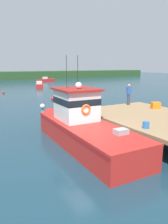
% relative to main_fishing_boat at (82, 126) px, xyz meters
% --- Properties ---
extents(ground_plane, '(200.00, 200.00, 0.00)m').
position_rel_main_fishing_boat_xyz_m(ground_plane, '(-0.22, -1.05, -1.01)').
color(ground_plane, '#193847').
extents(dock, '(6.00, 9.00, 1.20)m').
position_rel_main_fishing_boat_xyz_m(dock, '(4.58, -1.05, 0.07)').
color(dock, '#4C3D2D').
rests_on(dock, ground).
extents(main_fishing_boat, '(2.78, 9.85, 4.80)m').
position_rel_main_fishing_boat_xyz_m(main_fishing_boat, '(0.00, 0.00, 0.00)').
color(main_fishing_boat, red).
rests_on(main_fishing_boat, ground).
extents(crate_single_far, '(0.72, 0.63, 0.47)m').
position_rel_main_fishing_boat_xyz_m(crate_single_far, '(6.47, 0.67, 0.43)').
color(crate_single_far, orange).
rests_on(crate_single_far, dock).
extents(bait_bucket, '(0.32, 0.32, 0.34)m').
position_rel_main_fishing_boat_xyz_m(bait_bucket, '(2.16, -2.62, 0.36)').
color(bait_bucket, '#2866B2').
rests_on(bait_bucket, dock).
extents(deckhand_by_the_boat, '(0.36, 0.22, 1.63)m').
position_rel_main_fishing_boat_xyz_m(deckhand_by_the_boat, '(5.84, 2.86, 1.05)').
color(deckhand_by_the_boat, '#383842').
rests_on(deckhand_by_the_boat, dock).
extents(moored_boat_far_right, '(5.05, 1.81, 1.26)m').
position_rel_main_fishing_boat_xyz_m(moored_boat_far_right, '(15.18, 46.51, -0.57)').
color(moored_boat_far_right, red).
rests_on(moored_boat_far_right, ground).
extents(moored_boat_outer_mooring, '(2.45, 5.09, 1.28)m').
position_rel_main_fishing_boat_xyz_m(moored_boat_outer_mooring, '(8.19, 31.53, -0.57)').
color(moored_boat_outer_mooring, red).
rests_on(moored_boat_outer_mooring, ground).
extents(mooring_buoy_inshore, '(0.43, 0.43, 0.43)m').
position_rel_main_fishing_boat_xyz_m(mooring_buoy_inshore, '(4.42, 15.21, -0.79)').
color(mooring_buoy_inshore, red).
rests_on(mooring_buoy_inshore, ground).
extents(mooring_buoy_outer, '(0.35, 0.35, 0.35)m').
position_rel_main_fishing_boat_xyz_m(mooring_buoy_outer, '(0.31, 25.30, -0.83)').
color(mooring_buoy_outer, red).
rests_on(mooring_buoy_outer, ground).
extents(mooring_buoy_spare_mooring, '(0.48, 0.48, 0.48)m').
position_rel_main_fishing_boat_xyz_m(mooring_buoy_spare_mooring, '(1.49, 10.70, -0.77)').
color(mooring_buoy_spare_mooring, silver).
rests_on(mooring_buoy_spare_mooring, ground).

